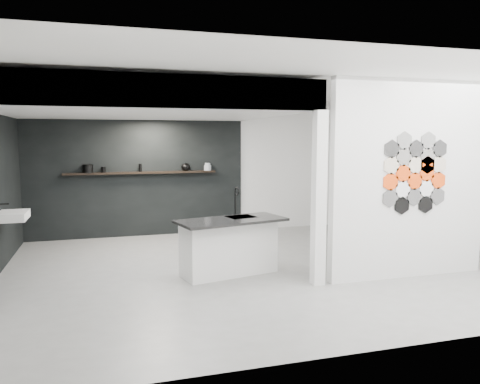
% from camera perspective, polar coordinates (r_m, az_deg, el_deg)
% --- Properties ---
extents(floor, '(7.00, 6.00, 0.01)m').
position_cam_1_polar(floor, '(7.21, -0.09, -9.44)').
color(floor, slate).
extents(partition_panel, '(2.45, 0.15, 2.80)m').
position_cam_1_polar(partition_panel, '(7.05, 19.95, 1.42)').
color(partition_panel, silver).
rests_on(partition_panel, floor).
extents(bay_clad_back, '(4.40, 0.04, 2.35)m').
position_cam_1_polar(bay_clad_back, '(9.68, -12.51, 1.61)').
color(bay_clad_back, black).
rests_on(bay_clad_back, floor).
extents(bulkhead, '(4.40, 4.00, 0.40)m').
position_cam_1_polar(bulkhead, '(7.70, -11.74, 10.64)').
color(bulkhead, silver).
rests_on(bulkhead, corner_column).
extents(corner_column, '(0.16, 0.16, 2.35)m').
position_cam_1_polar(corner_column, '(6.35, 9.59, -0.85)').
color(corner_column, silver).
rests_on(corner_column, floor).
extents(fascia_beam, '(4.40, 0.16, 0.40)m').
position_cam_1_polar(fascia_beam, '(5.80, -10.14, 12.07)').
color(fascia_beam, silver).
rests_on(fascia_beam, corner_column).
extents(wall_basin, '(0.40, 0.60, 0.12)m').
position_cam_1_polar(wall_basin, '(7.65, -25.96, -2.63)').
color(wall_basin, silver).
rests_on(wall_basin, bay_clad_left).
extents(display_shelf, '(3.00, 0.15, 0.04)m').
position_cam_1_polar(display_shelf, '(9.57, -11.89, 2.32)').
color(display_shelf, black).
rests_on(display_shelf, bay_clad_back).
extents(kitchen_island, '(1.67, 1.02, 1.26)m').
position_cam_1_polar(kitchen_island, '(6.88, -1.33, -6.55)').
color(kitchen_island, silver).
rests_on(kitchen_island, floor).
extents(stockpot, '(0.20, 0.20, 0.16)m').
position_cam_1_polar(stockpot, '(9.54, -18.05, 2.73)').
color(stockpot, black).
rests_on(stockpot, display_shelf).
extents(kettle, '(0.20, 0.20, 0.16)m').
position_cam_1_polar(kettle, '(9.68, -6.64, 3.05)').
color(kettle, black).
rests_on(kettle, display_shelf).
extents(glass_bowl, '(0.18, 0.18, 0.11)m').
position_cam_1_polar(glass_bowl, '(9.77, -3.98, 2.96)').
color(glass_bowl, gray).
rests_on(glass_bowl, display_shelf).
extents(glass_vase, '(0.13, 0.13, 0.16)m').
position_cam_1_polar(glass_vase, '(9.77, -3.98, 3.11)').
color(glass_vase, gray).
rests_on(glass_vase, display_shelf).
extents(bottle_dark, '(0.08, 0.08, 0.16)m').
position_cam_1_polar(bottle_dark, '(9.56, -12.07, 2.91)').
color(bottle_dark, black).
rests_on(bottle_dark, display_shelf).
extents(utensil_cup, '(0.12, 0.12, 0.11)m').
position_cam_1_polar(utensil_cup, '(9.54, -16.32, 2.64)').
color(utensil_cup, black).
rests_on(utensil_cup, display_shelf).
extents(hex_tile_cluster, '(1.04, 0.02, 1.16)m').
position_cam_1_polar(hex_tile_cluster, '(6.99, 20.62, 2.22)').
color(hex_tile_cluster, black).
rests_on(hex_tile_cluster, partition_panel).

